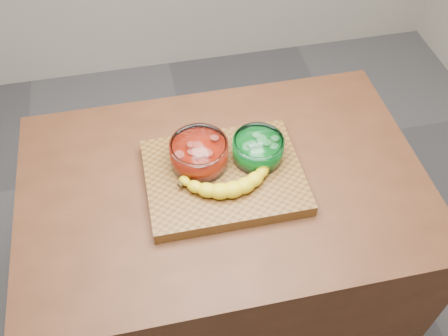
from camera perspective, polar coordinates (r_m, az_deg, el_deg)
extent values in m
plane|color=#57575C|center=(2.24, 0.00, -16.05)|extent=(3.50, 3.50, 0.00)
cube|color=#512B18|center=(1.84, 0.00, -10.31)|extent=(1.20, 0.80, 0.90)
cube|color=brown|center=(1.45, 0.00, -1.02)|extent=(0.45, 0.35, 0.04)
cylinder|color=white|center=(1.43, -2.86, 1.68)|extent=(0.17, 0.17, 0.08)
cylinder|color=red|center=(1.44, -2.84, 1.37)|extent=(0.15, 0.15, 0.04)
cylinder|color=#FF6450|center=(1.42, -2.89, 2.21)|extent=(0.14, 0.14, 0.02)
cylinder|color=white|center=(1.45, 3.90, 2.23)|extent=(0.15, 0.15, 0.07)
cylinder|color=#0A8021|center=(1.46, 3.88, 1.97)|extent=(0.13, 0.13, 0.04)
cylinder|color=#5DC667|center=(1.44, 3.94, 2.74)|extent=(0.12, 0.12, 0.02)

